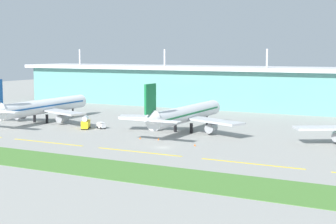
% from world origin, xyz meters
% --- Properties ---
extents(ground_plane, '(600.00, 600.00, 0.00)m').
position_xyz_m(ground_plane, '(0.00, 0.00, 0.00)').
color(ground_plane, gray).
extents(terminal_building, '(288.00, 34.00, 30.27)m').
position_xyz_m(terminal_building, '(-0.00, 113.15, 10.84)').
color(terminal_building, '#5B9E93').
rests_on(terminal_building, ground).
extents(airliner_near, '(48.77, 61.43, 18.90)m').
position_xyz_m(airliner_near, '(-69.89, 26.45, 6.45)').
color(airliner_near, white).
rests_on(airliner_near, ground).
extents(airliner_middle, '(48.80, 60.57, 18.90)m').
position_xyz_m(airliner_middle, '(-6.97, 30.22, 6.44)').
color(airliner_middle, silver).
rests_on(airliner_middle, ground).
extents(taxiway_stripe_mid_west, '(28.00, 0.70, 0.04)m').
position_xyz_m(taxiway_stripe_mid_west, '(-37.00, -9.19, 0.02)').
color(taxiway_stripe_mid_west, yellow).
rests_on(taxiway_stripe_mid_west, ground).
extents(taxiway_stripe_centre, '(28.00, 0.70, 0.04)m').
position_xyz_m(taxiway_stripe_centre, '(-3.00, -9.19, 0.02)').
color(taxiway_stripe_centre, yellow).
rests_on(taxiway_stripe_centre, ground).
extents(taxiway_stripe_mid_east, '(28.00, 0.70, 0.04)m').
position_xyz_m(taxiway_stripe_mid_east, '(31.00, -9.19, 0.02)').
color(taxiway_stripe_mid_east, yellow).
rests_on(taxiway_stripe_mid_east, ground).
extents(grass_verge, '(300.00, 18.00, 0.10)m').
position_xyz_m(grass_verge, '(0.00, -31.35, 0.05)').
color(grass_verge, '#477A33').
rests_on(grass_verge, ground).
extents(fuel_truck, '(5.70, 7.57, 4.95)m').
position_xyz_m(fuel_truck, '(-43.59, 20.03, 2.26)').
color(fuel_truck, gold).
rests_on(fuel_truck, ground).
extents(baggage_cart, '(4.02, 3.19, 2.48)m').
position_xyz_m(baggage_cart, '(-38.59, 22.99, 1.26)').
color(baggage_cart, silver).
rests_on(baggage_cart, ground).
extents(safety_cone_left_wingtip, '(0.56, 0.56, 0.70)m').
position_xyz_m(safety_cone_left_wingtip, '(-7.50, 11.02, 0.35)').
color(safety_cone_left_wingtip, orange).
rests_on(safety_cone_left_wingtip, ground).
extents(safety_cone_nose_front, '(0.56, 0.56, 0.70)m').
position_xyz_m(safety_cone_nose_front, '(-13.93, 10.14, 0.35)').
color(safety_cone_nose_front, orange).
rests_on(safety_cone_nose_front, ground).
extents(safety_cone_right_wingtip, '(0.56, 0.56, 0.70)m').
position_xyz_m(safety_cone_right_wingtip, '(7.61, 6.82, 0.35)').
color(safety_cone_right_wingtip, orange).
rests_on(safety_cone_right_wingtip, ground).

